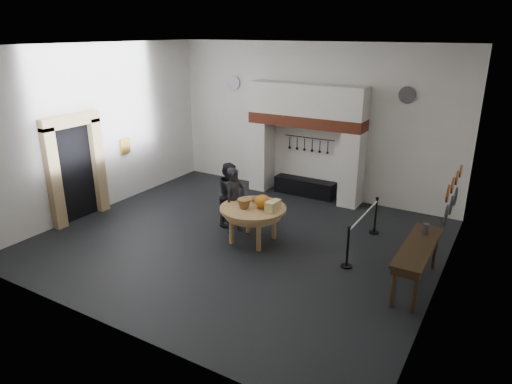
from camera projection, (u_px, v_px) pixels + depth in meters
The scene contains 39 objects.
floor at pixel (240, 240), 11.04m from camera, with size 9.00×8.00×0.02m, color black.
ceiling at pixel (237, 45), 9.53m from camera, with size 9.00×8.00×0.02m, color silver.
wall_back at pixel (311, 121), 13.53m from camera, with size 9.00×0.02×4.50m, color silver.
wall_front at pixel (99, 205), 7.04m from camera, with size 9.00×0.02×4.50m, color silver.
wall_left at pixel (100, 129), 12.44m from camera, with size 0.02×8.00×4.50m, color silver.
wall_right at pixel (451, 182), 8.13m from camera, with size 0.02×8.00×4.50m, color silver.
chimney_pier_left at pixel (262, 155), 14.35m from camera, with size 0.55×0.70×2.15m, color silver.
chimney_pier_right at pixel (352, 169), 12.93m from camera, with size 0.55×0.70×2.15m, color silver.
hearth_brick_band at pixel (306, 121), 13.22m from camera, with size 3.50×0.72×0.32m, color #9E442B.
chimney_hood at pixel (307, 100), 13.02m from camera, with size 3.50×0.70×0.90m, color silver.
iron_range at pixel (305, 187), 13.97m from camera, with size 1.90×0.45×0.50m, color black.
utensil_rail at pixel (309, 138), 13.63m from camera, with size 0.02×0.02×1.60m, color black.
door_recess at pixel (75, 173), 11.95m from camera, with size 0.04×1.10×2.50m, color black.
door_jamb_near at pixel (54, 179), 11.32m from camera, with size 0.22×0.30×2.60m, color tan.
door_jamb_far at pixel (98, 166), 12.46m from camera, with size 0.22×0.30×2.60m, color tan.
door_lintel at pixel (70, 121), 11.43m from camera, with size 0.22×1.70×0.30m, color tan.
wall_plaque at pixel (125, 146), 13.28m from camera, with size 0.05×0.34×0.44m, color gold.
work_table at pixel (253, 208), 10.71m from camera, with size 1.57×1.57×0.07m, color tan.
pumpkin at pixel (263, 201), 10.64m from camera, with size 0.36×0.36×0.31m, color orange.
cheese_block_big at pixel (271, 207), 10.38m from camera, with size 0.22×0.22×0.24m, color #D7C781.
cheese_block_small at pixel (276, 204), 10.64m from camera, with size 0.18×0.18×0.20m, color #ECD18D.
wicker_basket at pixel (244, 204), 10.62m from camera, with size 0.32×0.32×0.22m, color brown.
bread_loaf at pixel (257, 199), 11.01m from camera, with size 0.31×0.18×0.13m, color #A3783A.
visitor_near at pixel (235, 201), 11.22m from camera, with size 0.61×0.40×1.67m, color black.
visitor_far at pixel (230, 194), 11.74m from camera, with size 0.80×0.62×1.64m, color black.
side_table at pixel (418, 246), 8.78m from camera, with size 0.55×2.20×0.06m, color #372614.
pewter_jug at pixel (426, 229), 9.22m from camera, with size 0.12×0.12×0.22m, color #4F4F54.
copper_pan_a at pixel (448, 194), 8.41m from camera, with size 0.34×0.34×0.03m, color #C6662D.
copper_pan_b at pixel (453, 185), 8.86m from camera, with size 0.32×0.32×0.03m, color #C6662D.
copper_pan_c at pixel (457, 178), 9.30m from camera, with size 0.30×0.30×0.03m, color #C6662D.
copper_pan_d at pixel (461, 171), 9.75m from camera, with size 0.28×0.28×0.03m, color #C6662D.
pewter_plate_left at pixel (446, 215), 8.74m from camera, with size 0.40×0.40×0.03m, color #4C4C51.
pewter_plate_mid at pixel (451, 205), 9.23m from camera, with size 0.40×0.40×0.03m, color #4C4C51.
pewter_plate_right at pixel (456, 197), 9.72m from camera, with size 0.40×0.40×0.03m, color #4C4C51.
pewter_plate_back_left at pixel (234, 83), 14.47m from camera, with size 0.44×0.44×0.03m, color #4C4C51.
pewter_plate_back_right at pixel (407, 95), 11.88m from camera, with size 0.44×0.44×0.03m, color #4C4C51.
barrier_post_near at pixel (348, 248), 9.65m from camera, with size 0.05×0.05×0.90m, color black.
barrier_post_far at pixel (376, 216), 11.27m from camera, with size 0.05×0.05×0.90m, color black.
barrier_rope at pixel (364, 215), 10.33m from camera, with size 0.04×0.04×2.00m, color silver.
Camera 1 is at (5.42, -8.42, 4.81)m, focal length 32.00 mm.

